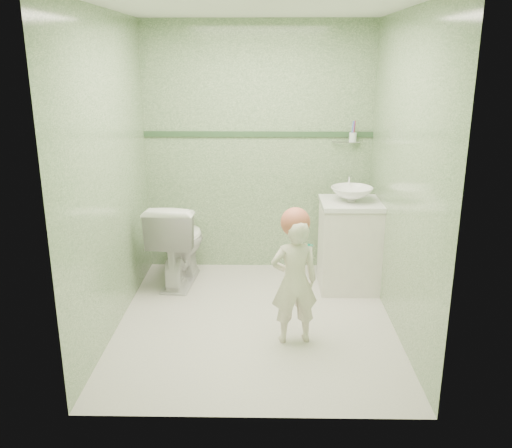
{
  "coord_description": "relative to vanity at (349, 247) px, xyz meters",
  "views": [
    {
      "loc": [
        0.07,
        -4.03,
        2.06
      ],
      "look_at": [
        0.0,
        0.15,
        0.78
      ],
      "focal_mm": 38.43,
      "sensor_mm": 36.0,
      "label": 1
    }
  ],
  "objects": [
    {
      "name": "toilet",
      "position": [
        -1.58,
        0.1,
        -0.0
      ],
      "size": [
        0.52,
        0.82,
        0.8
      ],
      "primitive_type": "imported",
      "rotation": [
        0.0,
        0.0,
        3.05
      ],
      "color": "white",
      "rests_on": "ground"
    },
    {
      "name": "ground",
      "position": [
        -0.84,
        -0.7,
        -0.4
      ],
      "size": [
        2.5,
        2.5,
        0.0
      ],
      "primitive_type": "plane",
      "color": "beige",
      "rests_on": "ground"
    },
    {
      "name": "teal_toothbrush",
      "position": [
        -0.46,
        -1.12,
        0.41
      ],
      "size": [
        0.11,
        0.14,
        0.08
      ],
      "color": "#179482",
      "rests_on": "toddler"
    },
    {
      "name": "room_shell",
      "position": [
        -0.84,
        -0.7,
        0.8
      ],
      "size": [
        2.5,
        2.54,
        2.4
      ],
      "color": "gray",
      "rests_on": "ground"
    },
    {
      "name": "hair_cap",
      "position": [
        -0.55,
        -0.98,
        0.53
      ],
      "size": [
        0.21,
        0.21,
        0.21
      ],
      "primitive_type": "sphere",
      "color": "#C3634B",
      "rests_on": "toddler"
    },
    {
      "name": "basin",
      "position": [
        0.0,
        0.0,
        0.49
      ],
      "size": [
        0.37,
        0.37,
        0.13
      ],
      "primitive_type": "imported",
      "color": "white",
      "rests_on": "counter"
    },
    {
      "name": "counter",
      "position": [
        0.0,
        0.0,
        0.41
      ],
      "size": [
        0.54,
        0.52,
        0.04
      ],
      "primitive_type": "cube",
      "color": "white",
      "rests_on": "vanity"
    },
    {
      "name": "cup_holder",
      "position": [
        0.05,
        0.48,
        0.93
      ],
      "size": [
        0.26,
        0.07,
        0.21
      ],
      "color": "silver",
      "rests_on": "room_shell"
    },
    {
      "name": "faucet",
      "position": [
        0.0,
        0.19,
        0.57
      ],
      "size": [
        0.03,
        0.13,
        0.18
      ],
      "color": "silver",
      "rests_on": "counter"
    },
    {
      "name": "toddler",
      "position": [
        -0.55,
        -1.01,
        0.08
      ],
      "size": [
        0.38,
        0.29,
        0.96
      ],
      "primitive_type": "imported",
      "rotation": [
        0.0,
        0.0,
        3.31
      ],
      "color": "beige",
      "rests_on": "ground"
    },
    {
      "name": "vanity",
      "position": [
        0.0,
        0.0,
        0.0
      ],
      "size": [
        0.52,
        0.5,
        0.8
      ],
      "primitive_type": "cube",
      "color": "white",
      "rests_on": "ground"
    },
    {
      "name": "trim_stripe",
      "position": [
        -0.84,
        0.54,
        0.95
      ],
      "size": [
        2.2,
        0.02,
        0.05
      ],
      "primitive_type": "cube",
      "color": "#325232",
      "rests_on": "room_shell"
    }
  ]
}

